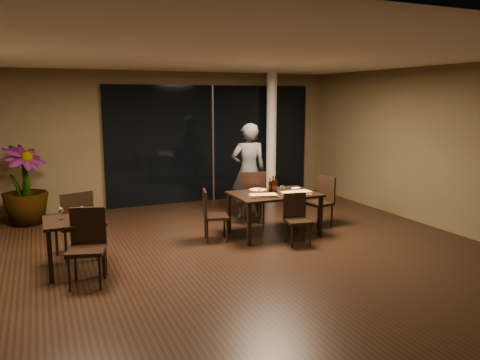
% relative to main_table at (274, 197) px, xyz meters
% --- Properties ---
extents(ground, '(8.00, 8.00, 0.00)m').
position_rel_main_table_xyz_m(ground, '(-1.00, -0.80, -0.68)').
color(ground, black).
rests_on(ground, ground).
extents(wall_back, '(8.00, 0.10, 3.00)m').
position_rel_main_table_xyz_m(wall_back, '(-1.00, 3.25, 0.82)').
color(wall_back, '#4C4229').
rests_on(wall_back, ground).
extents(wall_front, '(8.00, 0.10, 3.00)m').
position_rel_main_table_xyz_m(wall_front, '(-1.00, -4.85, 0.82)').
color(wall_front, '#4C4229').
rests_on(wall_front, ground).
extents(wall_right, '(0.10, 8.00, 3.00)m').
position_rel_main_table_xyz_m(wall_right, '(3.05, -0.80, 0.82)').
color(wall_right, '#4C4229').
rests_on(wall_right, ground).
extents(ceiling, '(8.00, 8.00, 0.04)m').
position_rel_main_table_xyz_m(ceiling, '(-1.00, -0.80, 2.34)').
color(ceiling, silver).
rests_on(ceiling, wall_back).
extents(window_panel, '(5.00, 0.06, 2.70)m').
position_rel_main_table_xyz_m(window_panel, '(0.00, 3.16, 0.67)').
color(window_panel, black).
rests_on(window_panel, ground).
extents(column, '(0.24, 0.24, 3.00)m').
position_rel_main_table_xyz_m(column, '(1.40, 2.85, 0.82)').
color(column, white).
rests_on(column, ground).
extents(main_table, '(1.50, 1.00, 0.75)m').
position_rel_main_table_xyz_m(main_table, '(0.00, 0.00, 0.00)').
color(main_table, black).
rests_on(main_table, ground).
extents(side_table, '(0.80, 0.80, 0.75)m').
position_rel_main_table_xyz_m(side_table, '(-3.40, -0.50, -0.05)').
color(side_table, black).
rests_on(side_table, ground).
extents(chair_main_far, '(0.61, 0.61, 1.03)m').
position_rel_main_table_xyz_m(chair_main_far, '(-0.04, 0.80, -0.10)').
color(chair_main_far, black).
rests_on(chair_main_far, ground).
extents(chair_main_near, '(0.45, 0.45, 0.84)m').
position_rel_main_table_xyz_m(chair_main_near, '(0.09, -0.63, -0.20)').
color(chair_main_near, black).
rests_on(chair_main_near, ground).
extents(chair_main_left, '(0.49, 0.49, 0.88)m').
position_rel_main_table_xyz_m(chair_main_left, '(-1.16, 0.08, -0.18)').
color(chair_main_left, black).
rests_on(chair_main_left, ground).
extents(chair_main_right, '(0.52, 0.52, 0.94)m').
position_rel_main_table_xyz_m(chair_main_right, '(1.10, 0.14, -0.15)').
color(chair_main_right, black).
rests_on(chair_main_right, ground).
extents(chair_side_far, '(0.60, 0.60, 1.04)m').
position_rel_main_table_xyz_m(chair_side_far, '(-3.35, 0.06, -0.09)').
color(chair_side_far, black).
rests_on(chair_side_far, ground).
extents(chair_side_near, '(0.57, 0.57, 0.99)m').
position_rel_main_table_xyz_m(chair_side_near, '(-3.28, -1.01, -0.12)').
color(chair_side_near, black).
rests_on(chair_side_near, ground).
extents(diner, '(0.73, 0.56, 1.92)m').
position_rel_main_table_xyz_m(diner, '(0.06, 1.24, 0.29)').
color(diner, '#2E3133').
rests_on(diner, ground).
extents(potted_plant, '(1.17, 1.17, 1.52)m').
position_rel_main_table_xyz_m(potted_plant, '(-4.08, 2.52, 0.09)').
color(potted_plant, '#1E521B').
rests_on(potted_plant, ground).
extents(pizza_board_left, '(0.55, 0.36, 0.01)m').
position_rel_main_table_xyz_m(pizza_board_left, '(-0.31, -0.18, 0.08)').
color(pizza_board_left, '#412915').
rests_on(pizza_board_left, main_table).
extents(pizza_board_right, '(0.61, 0.47, 0.01)m').
position_rel_main_table_xyz_m(pizza_board_right, '(0.32, -0.21, 0.08)').
color(pizza_board_right, '#462C16').
rests_on(pizza_board_right, main_table).
extents(oblong_pizza_left, '(0.48, 0.31, 0.02)m').
position_rel_main_table_xyz_m(oblong_pizza_left, '(-0.31, -0.18, 0.10)').
color(oblong_pizza_left, '#6B0C09').
rests_on(oblong_pizza_left, pizza_board_left).
extents(oblong_pizza_right, '(0.51, 0.24, 0.02)m').
position_rel_main_table_xyz_m(oblong_pizza_right, '(0.32, -0.21, 0.10)').
color(oblong_pizza_right, maroon).
rests_on(oblong_pizza_right, pizza_board_right).
extents(round_pizza, '(0.30, 0.30, 0.01)m').
position_rel_main_table_xyz_m(round_pizza, '(-0.16, 0.33, 0.08)').
color(round_pizza, red).
rests_on(round_pizza, main_table).
extents(bottle_a, '(0.06, 0.06, 0.26)m').
position_rel_main_table_xyz_m(bottle_a, '(-0.04, 0.09, 0.21)').
color(bottle_a, black).
rests_on(bottle_a, main_table).
extents(bottle_b, '(0.07, 0.07, 0.31)m').
position_rel_main_table_xyz_m(bottle_b, '(0.02, 0.00, 0.23)').
color(bottle_b, black).
rests_on(bottle_b, main_table).
extents(bottle_c, '(0.06, 0.06, 0.29)m').
position_rel_main_table_xyz_m(bottle_c, '(0.01, 0.08, 0.22)').
color(bottle_c, black).
rests_on(bottle_c, main_table).
extents(tumbler_left, '(0.07, 0.07, 0.08)m').
position_rel_main_table_xyz_m(tumbler_left, '(-0.25, 0.05, 0.12)').
color(tumbler_left, white).
rests_on(tumbler_left, main_table).
extents(tumbler_right, '(0.08, 0.08, 0.10)m').
position_rel_main_table_xyz_m(tumbler_right, '(0.23, 0.11, 0.12)').
color(tumbler_right, white).
rests_on(tumbler_right, main_table).
extents(napkin_near, '(0.19, 0.13, 0.01)m').
position_rel_main_table_xyz_m(napkin_near, '(0.52, -0.13, 0.08)').
color(napkin_near, white).
rests_on(napkin_near, main_table).
extents(napkin_far, '(0.18, 0.10, 0.01)m').
position_rel_main_table_xyz_m(napkin_far, '(0.57, 0.20, 0.08)').
color(napkin_far, white).
rests_on(napkin_far, main_table).
extents(wine_glass_a, '(0.07, 0.07, 0.16)m').
position_rel_main_table_xyz_m(wine_glass_a, '(-3.56, -0.45, 0.16)').
color(wine_glass_a, white).
rests_on(wine_glass_a, side_table).
extents(wine_glass_b, '(0.07, 0.07, 0.17)m').
position_rel_main_table_xyz_m(wine_glass_b, '(-3.29, -0.52, 0.16)').
color(wine_glass_b, white).
rests_on(wine_glass_b, side_table).
extents(side_napkin, '(0.20, 0.15, 0.01)m').
position_rel_main_table_xyz_m(side_napkin, '(-3.31, -0.66, 0.08)').
color(side_napkin, white).
rests_on(side_napkin, side_table).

